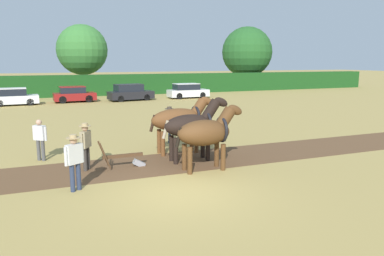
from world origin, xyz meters
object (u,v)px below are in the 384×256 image
(draft_horse_lead_right, at_px, (193,125))
(parked_car_center_right, at_px, (130,93))
(tree_center_right, at_px, (82,50))
(farmer_onlooker_right, at_px, (40,137))
(tree_right, at_px, (247,52))
(farmer_beside_team, at_px, (169,122))
(farmer_at_plow, at_px, (86,143))
(draft_horse_trail_left, at_px, (180,119))
(parked_car_center, at_px, (74,94))
(plow, at_px, (127,159))
(draft_horse_lead_left, at_px, (207,132))
(parked_car_right, at_px, (188,91))
(farmer_onlooker_left, at_px, (74,158))
(parked_car_center_left, at_px, (14,97))

(draft_horse_lead_right, relative_size, parked_car_center_right, 0.62)
(tree_center_right, height_order, farmer_onlooker_right, tree_center_right)
(tree_right, xyz_separation_m, farmer_beside_team, (-22.26, -31.23, -4.07))
(tree_right, distance_m, farmer_at_plow, 43.65)
(draft_horse_trail_left, xyz_separation_m, parked_car_center, (-2.48, 22.33, -0.71))
(plow, bearing_deg, farmer_at_plow, 172.86)
(tree_center_right, relative_size, draft_horse_lead_left, 3.11)
(farmer_onlooker_right, xyz_separation_m, parked_car_right, (14.36, 21.09, -0.21))
(tree_center_right, relative_size, parked_car_center_right, 1.81)
(tree_right, xyz_separation_m, draft_horse_lead_left, (-22.48, -36.01, -3.72))
(draft_horse_lead_left, distance_m, farmer_beside_team, 4.80)
(draft_horse_lead_right, xyz_separation_m, parked_car_right, (8.85, 23.28, -0.67))
(draft_horse_lead_left, relative_size, draft_horse_lead_right, 0.95)
(tree_right, relative_size, farmer_onlooker_left, 5.03)
(farmer_at_plow, distance_m, parked_car_center, 23.57)
(draft_horse_lead_left, xyz_separation_m, draft_horse_lead_right, (0.02, 1.36, 0.04))
(tree_center_right, xyz_separation_m, farmer_at_plow, (-3.61, -34.63, -4.16))
(farmer_beside_team, xyz_separation_m, parked_car_center, (-2.70, 20.27, -0.30))
(tree_center_right, relative_size, farmer_at_plow, 4.81)
(tree_center_right, distance_m, parked_car_center, 12.15)
(tree_right, xyz_separation_m, parked_car_center_left, (-30.07, -11.69, -4.36))
(plow, relative_size, farmer_at_plow, 0.99)
(farmer_onlooker_right, relative_size, parked_car_center_left, 0.41)
(draft_horse_lead_right, height_order, parked_car_right, draft_horse_lead_right)
(farmer_onlooker_left, bearing_deg, parked_car_center, 144.05)
(farmer_at_plow, height_order, parked_car_center_right, farmer_at_plow)
(farmer_onlooker_left, distance_m, farmer_onlooker_right, 4.21)
(draft_horse_lead_left, height_order, parked_car_center, draft_horse_lead_left)
(tree_center_right, xyz_separation_m, parked_car_center_right, (3.14, -11.69, -4.39))
(tree_right, height_order, farmer_onlooker_right, tree_right)
(farmer_at_plow, bearing_deg, farmer_onlooker_right, 160.05)
(tree_right, height_order, parked_car_center_right, tree_right)
(draft_horse_lead_left, bearing_deg, tree_center_right, 90.67)
(draft_horse_lead_left, height_order, draft_horse_trail_left, draft_horse_trail_left)
(tree_right, distance_m, parked_car_center, 27.61)
(draft_horse_lead_left, bearing_deg, parked_car_right, 70.28)
(farmer_onlooker_left, height_order, parked_car_right, farmer_onlooker_left)
(parked_car_center_right, bearing_deg, parked_car_center_left, 172.45)
(farmer_beside_team, bearing_deg, draft_horse_lead_left, -73.99)
(draft_horse_lead_left, distance_m, parked_car_center_left, 25.49)
(farmer_onlooker_left, distance_m, parked_car_right, 28.54)
(tree_center_right, bearing_deg, plow, -93.63)
(farmer_onlooker_left, relative_size, parked_car_right, 0.41)
(farmer_at_plow, distance_m, farmer_beside_team, 5.31)
(tree_right, bearing_deg, plow, -125.90)
(draft_horse_lead_left, xyz_separation_m, farmer_onlooker_right, (-5.49, 3.55, -0.42))
(farmer_at_plow, xyz_separation_m, farmer_beside_team, (4.21, 3.24, 0.02))
(draft_horse_trail_left, bearing_deg, farmer_onlooker_left, -144.16)
(farmer_at_plow, distance_m, farmer_onlooker_left, 2.16)
(tree_right, height_order, farmer_beside_team, tree_right)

